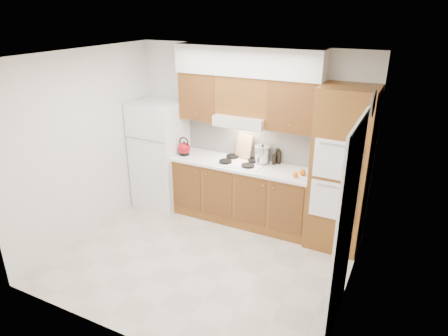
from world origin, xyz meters
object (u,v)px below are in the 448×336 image
at_px(fridge, 160,155).
at_px(stock_pot, 262,154).
at_px(kettle, 184,149).
at_px(oven_cabinet, 341,170).

distance_m(fridge, stock_pot, 1.71).
distance_m(kettle, stock_pot, 1.23).
xyz_separation_m(fridge, kettle, (0.47, -0.03, 0.19)).
relative_size(fridge, stock_pot, 7.59).
height_order(kettle, stock_pot, stock_pot).
height_order(fridge, stock_pot, fridge).
height_order(oven_cabinet, stock_pot, oven_cabinet).
xyz_separation_m(fridge, stock_pot, (1.68, 0.19, 0.22)).
height_order(fridge, kettle, fridge).
distance_m(fridge, kettle, 0.51).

